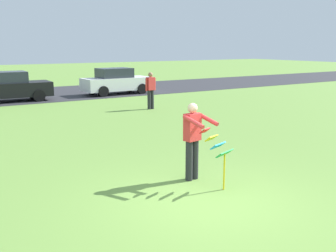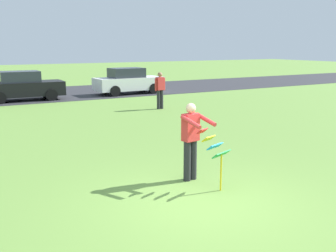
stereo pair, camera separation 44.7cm
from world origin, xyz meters
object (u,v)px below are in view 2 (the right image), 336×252
Objects in this scene: parked_car_black at (23,86)px; person_walker_near at (160,89)px; kite_held at (215,149)px; person_kite_flyer at (191,139)px; parked_car_white at (128,81)px.

parked_car_black is 2.45× the size of person_walker_near.
kite_held is at bearing -112.29° from person_walker_near.
parked_car_black is at bearing 93.53° from person_kite_flyer.
kite_held is 16.87m from parked_car_white.
person_kite_flyer is 16.25m from parked_car_white.
kite_held is 10.67m from person_walker_near.
parked_car_black and parked_car_white have the same top height.
person_kite_flyer is 1.00× the size of person_walker_near.
parked_car_black is at bearing 93.85° from kite_held.
parked_car_black is (-0.95, 15.36, -0.18)m from person_kite_flyer.
parked_car_white is at bearing 70.99° from person_kite_flyer.
person_walker_near is (4.18, 9.17, -0.02)m from person_kite_flyer.
kite_held is at bearing -79.26° from person_kite_flyer.
person_walker_near reaches higher than parked_car_white.
parked_car_white is 6.29m from person_walker_near.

